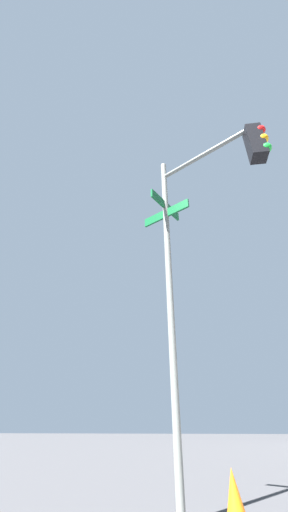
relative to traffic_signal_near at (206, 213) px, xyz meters
name	(u,v)px	position (x,y,z in m)	size (l,w,h in m)	color
traffic_signal_near	(206,213)	(0.00, 0.00, 0.00)	(1.65, 2.44, 6.37)	slate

